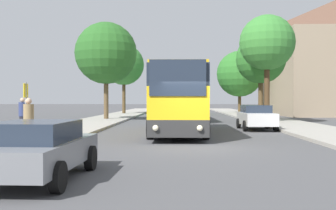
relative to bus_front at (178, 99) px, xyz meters
The scene contains 16 objects.
ground_plane 6.17m from the bus_front, 84.20° to the right, with size 300.00×300.00×0.00m, color #4C4C4F.
sidewalk_left 8.86m from the bus_front, 137.48° to the right, with size 4.00×120.00×0.15m, color #A39E93.
building_right_background 32.45m from the bus_front, 54.70° to the left, with size 14.18×14.68×13.58m.
bus_front is the anchor object (origin of this frame).
bus_middle 13.13m from the bus_front, 90.13° to the left, with size 3.04×11.25×3.28m.
bus_rear 26.13m from the bus_front, 90.35° to the left, with size 2.85×10.50×3.56m.
parked_car_left_curb 12.50m from the bus_front, 104.41° to the right, with size 2.03×4.02×1.30m.
parked_car_right_near 5.46m from the bus_front, 30.76° to the left, with size 1.92×3.92×1.46m.
bus_stop_sign 7.68m from the bus_front, 148.15° to the right, with size 0.08×0.45×2.37m.
pedestrian_waiting_near 7.84m from the bus_front, 167.52° to the right, with size 0.36×0.36×1.73m.
pedestrian_waiting_far 8.72m from the bus_front, 127.58° to the right, with size 0.36×0.36×1.69m.
tree_left_near 28.06m from the bus_front, 103.98° to the left, with size 4.92×4.92×8.35m.
tree_left_far 15.06m from the bus_front, 115.61° to the left, with size 5.33×5.33×8.33m.
tree_right_near 30.96m from the bus_front, 75.40° to the left, with size 5.85×5.85×7.89m.
tree_right_mid 14.30m from the bus_front, 60.73° to the left, with size 4.10×4.10×7.08m.
tree_right_far 11.46m from the bus_front, 52.54° to the left, with size 4.06×4.06×7.88m.
Camera 1 is at (-0.55, -14.76, 1.77)m, focal length 42.00 mm.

